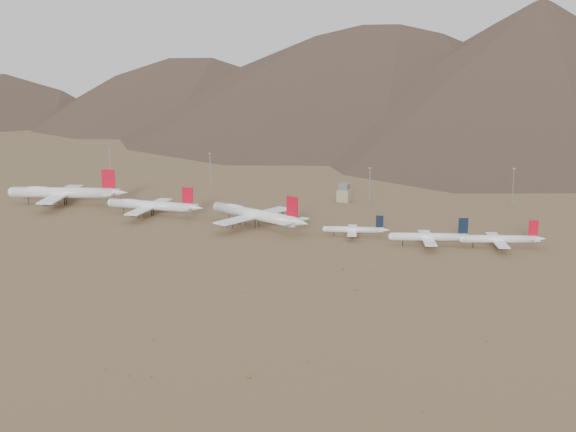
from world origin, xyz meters
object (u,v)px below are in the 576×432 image
at_px(narrowbody_a, 355,230).
at_px(control_tower, 344,194).
at_px(widebody_east, 256,214).
at_px(narrowbody_b, 431,237).
at_px(widebody_centre, 151,205).
at_px(widebody_west, 63,192).

relative_size(narrowbody_a, control_tower, 3.00).
relative_size(widebody_east, control_tower, 5.87).
bearing_deg(narrowbody_b, widebody_centre, 158.33).
height_order(widebody_centre, control_tower, widebody_centre).
distance_m(widebody_west, control_tower, 183.59).
height_order(widebody_west, widebody_east, widebody_west).
bearing_deg(narrowbody_a, widebody_west, 161.00).
relative_size(narrowbody_a, narrowbody_b, 0.81).
height_order(widebody_west, control_tower, widebody_west).
distance_m(narrowbody_b, control_tower, 119.60).
relative_size(widebody_east, narrowbody_b, 1.59).
height_order(widebody_east, narrowbody_b, widebody_east).
height_order(widebody_west, narrowbody_b, widebody_west).
xyz_separation_m(widebody_west, control_tower, (165.47, 79.48, -2.83)).
xyz_separation_m(widebody_west, narrowbody_b, (243.74, -10.95, -3.19)).
height_order(narrowbody_a, narrowbody_b, narrowbody_b).
height_order(widebody_west, narrowbody_a, widebody_west).
bearing_deg(control_tower, widebody_west, -154.34).
height_order(narrowbody_b, control_tower, narrowbody_b).
relative_size(widebody_centre, narrowbody_b, 1.45).
distance_m(widebody_east, narrowbody_b, 102.74).
bearing_deg(widebody_centre, control_tower, 36.09).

